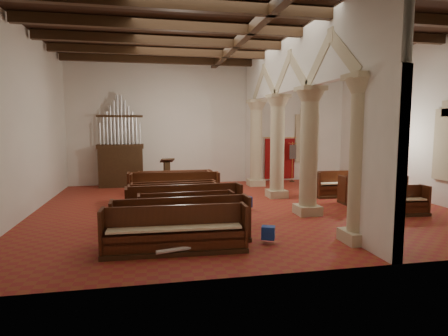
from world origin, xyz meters
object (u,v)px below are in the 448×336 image
(nave_pew_0, at_px, (175,237))
(aisle_pew_0, at_px, (400,205))
(pipe_organ, at_px, (121,158))
(lectern, at_px, (167,176))
(processional_banner, at_px, (292,167))

(nave_pew_0, height_order, aisle_pew_0, nave_pew_0)
(pipe_organ, relative_size, aisle_pew_0, 2.45)
(lectern, xyz_separation_m, aisle_pew_0, (7.11, -6.61, -0.27))
(lectern, bearing_deg, nave_pew_0, -104.12)
(lectern, bearing_deg, processional_banner, -4.48)
(processional_banner, bearing_deg, lectern, 164.96)
(nave_pew_0, distance_m, aisle_pew_0, 7.65)
(processional_banner, height_order, aisle_pew_0, processional_banner)
(nave_pew_0, bearing_deg, lectern, 90.34)
(pipe_organ, height_order, processional_banner, pipe_organ)
(lectern, distance_m, processional_banner, 6.48)
(lectern, height_order, aisle_pew_0, lectern)
(aisle_pew_0, bearing_deg, lectern, 140.45)
(nave_pew_0, bearing_deg, aisle_pew_0, 18.39)
(aisle_pew_0, bearing_deg, nave_pew_0, -160.05)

